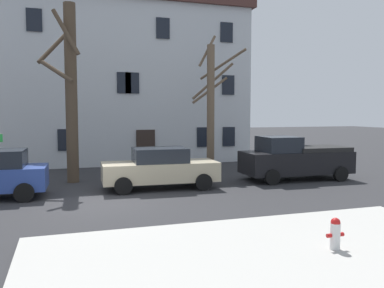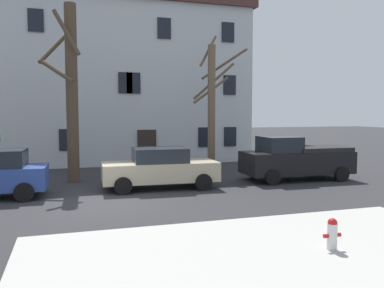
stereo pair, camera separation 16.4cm
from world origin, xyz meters
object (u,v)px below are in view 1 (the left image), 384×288
object	(u,v)px
building_main	(120,70)
car_beige_sedan	(160,168)
tree_bare_mid	(70,90)
fire_hydrant	(335,233)
tree_bare_far	(211,103)
pickup_truck_black	(295,159)

from	to	relation	value
building_main	car_beige_sedan	distance (m)	12.20
tree_bare_mid	car_beige_sedan	world-z (taller)	tree_bare_mid
building_main	fire_hydrant	size ratio (longest dim) A/B	22.44
tree_bare_mid	fire_hydrant	distance (m)	13.04
tree_bare_far	car_beige_sedan	size ratio (longest dim) A/B	1.50
tree_bare_mid	pickup_truck_black	distance (m)	10.64
building_main	car_beige_sedan	bearing A→B (deg)	-89.83
tree_bare_far	pickup_truck_black	size ratio (longest dim) A/B	1.40
tree_bare_mid	fire_hydrant	bearing A→B (deg)	-64.98
building_main	pickup_truck_black	distance (m)	13.60
car_beige_sedan	pickup_truck_black	xyz separation A→B (m)	(6.46, 0.21, 0.14)
fire_hydrant	tree_bare_mid	bearing A→B (deg)	115.02
tree_bare_far	pickup_truck_black	distance (m)	5.22
tree_bare_mid	fire_hydrant	world-z (taller)	tree_bare_mid
tree_bare_far	tree_bare_mid	bearing A→B (deg)	-171.23
tree_bare_mid	building_main	bearing A→B (deg)	68.21
car_beige_sedan	fire_hydrant	bearing A→B (deg)	-77.75
building_main	pickup_truck_black	bearing A→B (deg)	-59.18
car_beige_sedan	fire_hydrant	distance (m)	8.91
building_main	tree_bare_mid	world-z (taller)	building_main
tree_bare_mid	car_beige_sedan	bearing A→B (deg)	-37.84
pickup_truck_black	car_beige_sedan	bearing A→B (deg)	-178.11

